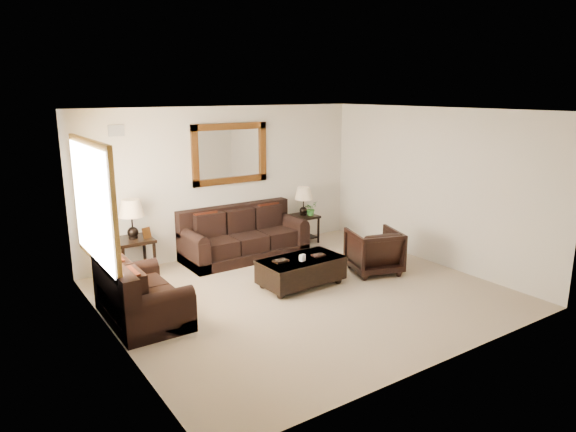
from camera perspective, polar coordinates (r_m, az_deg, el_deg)
room at (r=7.39m, az=1.84°, el=1.14°), size 5.51×5.01×2.71m
window at (r=7.06m, az=-20.78°, el=1.30°), size 0.07×1.96×1.66m
mirror at (r=9.44m, az=-6.45°, el=6.90°), size 1.50×0.06×1.10m
air_vent at (r=8.67m, az=-18.56°, el=8.99°), size 0.25×0.02×0.18m
sofa at (r=9.39m, az=-5.04°, el=-2.57°), size 2.24×0.97×0.92m
loveseat at (r=7.11m, az=-16.27°, el=-8.75°), size 0.89×1.49×0.84m
end_table_left at (r=8.63m, az=-16.89°, el=-1.13°), size 0.58×0.58×1.28m
end_table_right at (r=10.17m, az=1.73°, el=1.06°), size 0.51×0.51×1.12m
coffee_table at (r=7.99m, az=1.46°, el=-5.89°), size 1.33×0.75×0.56m
armchair at (r=8.67m, az=9.54°, el=-3.61°), size 0.97×0.94×0.81m
potted_plant at (r=10.18m, az=2.53°, el=0.67°), size 0.33×0.35×0.22m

